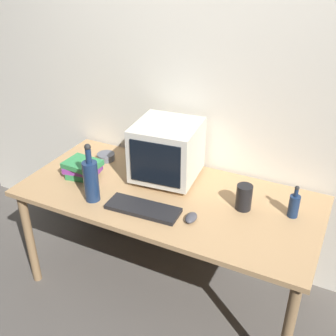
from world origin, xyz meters
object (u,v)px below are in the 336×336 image
Objects in this scene: book_stack at (83,169)px; computer_mouse at (191,218)px; keyboard at (143,208)px; bottle_short at (294,205)px; metal_canister at (244,197)px; crt_monitor at (167,151)px; bottle_tall at (91,179)px; cd_spindle at (106,157)px.

computer_mouse is at bearing -8.85° from book_stack.
bottle_short reaches higher than keyboard.
metal_canister is (-0.27, -0.05, 0.00)m from bottle_short.
computer_mouse is at bearing -47.44° from crt_monitor.
computer_mouse is 0.28× the size of bottle_tall.
bottle_tall reaches higher than metal_canister.
keyboard is 4.20× the size of computer_mouse.
crt_monitor is at bearing 55.85° from bottle_tall.
cd_spindle is (0.00, 0.26, -0.04)m from book_stack.
crt_monitor is at bearing 129.78° from computer_mouse.
cd_spindle is (-0.80, 0.38, 0.00)m from computer_mouse.
keyboard is 0.57m from metal_canister.
computer_mouse is 0.33m from metal_canister.
bottle_tall is at bearing -124.15° from crt_monitor.
metal_canister reaches higher than book_stack.
cd_spindle is at bearing 138.50° from keyboard.
cd_spindle is at bearing 89.50° from book_stack.
bottle_short is (0.80, -0.06, -0.12)m from crt_monitor.
keyboard is 2.80× the size of metal_canister.
bottle_tall is at bearing -65.20° from cd_spindle.
cd_spindle is (-0.21, 0.45, -0.11)m from bottle_tall.
crt_monitor is 2.80× the size of metal_canister.
bottle_tall is (-0.60, -0.07, 0.12)m from computer_mouse.
computer_mouse is at bearing -25.34° from cd_spindle.
crt_monitor is at bearing 175.62° from bottle_short.
crt_monitor is 0.56m from metal_canister.
crt_monitor is 1.00× the size of keyboard.
bottle_short reaches higher than book_stack.
bottle_short is (0.48, 0.29, 0.05)m from computer_mouse.
keyboard is 1.16× the size of bottle_tall.
cd_spindle is (-1.29, 0.10, -0.05)m from bottle_short.
bottle_tall is 0.87m from metal_canister.
keyboard is at bearing -16.70° from book_stack.
cd_spindle is at bearing 114.80° from bottle_tall.
cd_spindle is 0.80× the size of metal_canister.
cd_spindle is (-0.49, 0.03, -0.17)m from crt_monitor.
bottle_short is 1.29m from cd_spindle.
crt_monitor is 0.52m from cd_spindle.
bottle_short is at bearing 17.97° from bottle_tall.
crt_monitor is 0.81m from bottle_short.
book_stack is at bearing -155.65° from crt_monitor.
computer_mouse is 0.61m from bottle_tall.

